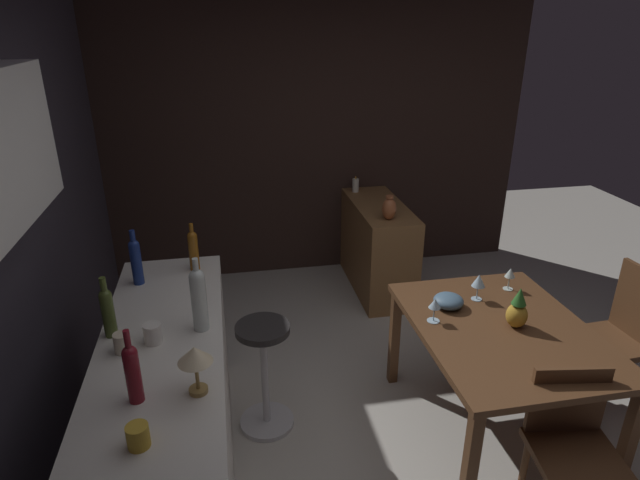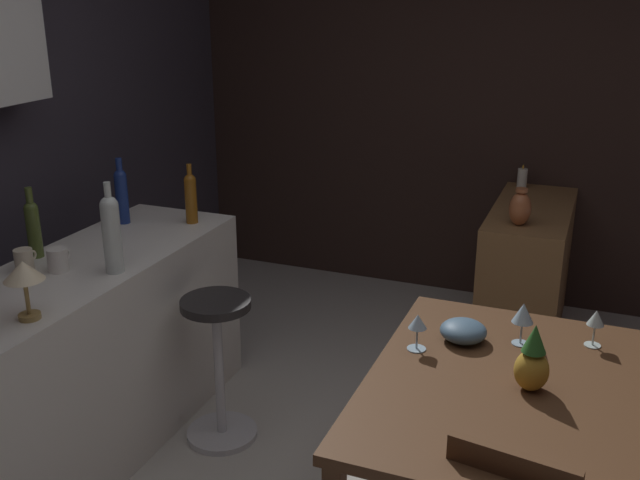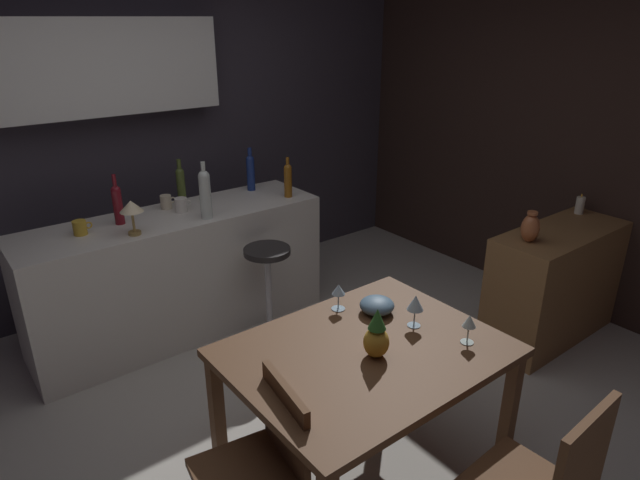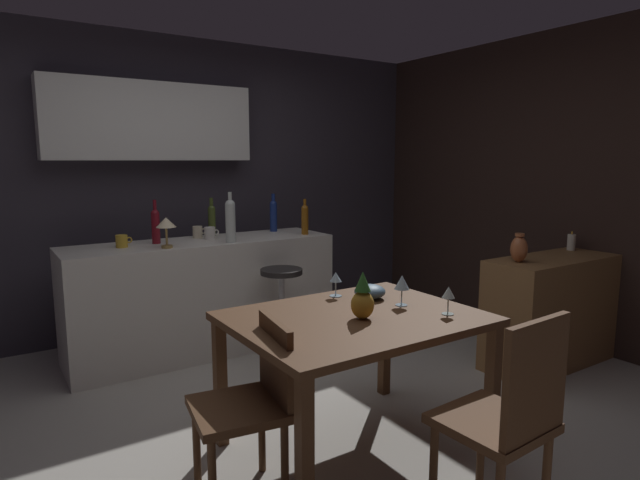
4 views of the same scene
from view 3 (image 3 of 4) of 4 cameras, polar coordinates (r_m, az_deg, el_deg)
ground_plane at (r=3.34m, az=-1.82°, el=-18.22°), size 9.00×9.00×0.00m
wall_kitchen_back at (r=4.44m, az=-19.09°, el=11.33°), size 5.20×0.33×2.60m
wall_side_right at (r=4.75m, az=21.70°, el=10.24°), size 0.10×4.40×2.60m
dining_table at (r=2.64m, az=4.79°, el=-12.78°), size 1.25×0.96×0.74m
kitchen_counter at (r=4.07m, az=-14.51°, el=-3.45°), size 2.10×0.60×0.90m
sideboard_cabinet at (r=4.23m, az=23.30°, el=-4.23°), size 1.10×0.44×0.82m
chair_near_window at (r=2.43m, az=-6.20°, el=-22.40°), size 0.46×0.46×0.82m
bar_stool at (r=3.85m, az=-5.40°, el=-5.44°), size 0.34×0.34×0.71m
wine_glass_left at (r=2.66m, az=15.35°, el=-8.30°), size 0.07×0.07×0.15m
wine_glass_right at (r=2.85m, az=1.95°, el=-5.34°), size 0.07×0.07×0.14m
wine_glass_center at (r=2.73m, az=9.95°, el=-6.55°), size 0.08×0.08×0.17m
pineapple_centerpiece at (r=2.49m, az=5.93°, el=-9.99°), size 0.12×0.12×0.24m
fruit_bowl at (r=2.86m, az=5.98°, el=-6.80°), size 0.18×0.18×0.08m
wine_bottle_clear at (r=3.73m, az=-11.93°, el=4.89°), size 0.08×0.08×0.39m
wine_bottle_amber at (r=4.12m, az=-3.37°, el=6.40°), size 0.06×0.06×0.31m
wine_bottle_ruby at (r=3.79m, az=-20.42°, el=3.69°), size 0.06×0.06×0.34m
wine_bottle_olive at (r=4.13m, az=-14.36°, el=5.84°), size 0.06×0.06×0.32m
wine_bottle_cobalt at (r=4.31m, az=-7.28°, el=7.20°), size 0.06×0.06×0.34m
cup_white at (r=3.93m, az=-14.31°, el=3.58°), size 0.12×0.09×0.10m
cup_mustard at (r=3.72m, az=-23.80°, el=1.19°), size 0.12×0.08×0.09m
cup_cream at (r=4.03m, az=-15.78°, el=3.86°), size 0.11×0.08×0.10m
counter_lamp at (r=3.56m, az=-19.12°, el=3.13°), size 0.15×0.15×0.22m
pillar_candle_tall at (r=4.45m, az=25.54°, el=3.30°), size 0.06×0.06×0.15m
vase_copper at (r=3.74m, az=21.14°, el=1.20°), size 0.12×0.12×0.20m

